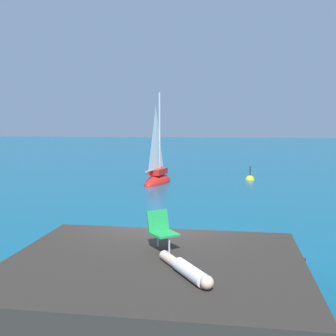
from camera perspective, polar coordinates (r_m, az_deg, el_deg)
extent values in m
plane|color=#0F5675|center=(11.48, -0.87, -12.34)|extent=(160.00, 160.00, 0.00)
cube|color=#2D2823|center=(8.38, -1.85, -15.87)|extent=(5.85, 4.91, 1.05)
cube|color=#2A2C21|center=(10.93, -6.20, -13.37)|extent=(1.41, 1.51, 0.79)
cube|color=#312524|center=(11.02, 13.10, -13.34)|extent=(1.95, 2.00, 1.29)
ellipsoid|color=red|center=(24.76, -1.41, -2.08)|extent=(1.81, 3.25, 1.06)
cube|color=red|center=(24.66, -1.42, -0.47)|extent=(1.06, 1.49, 0.35)
cylinder|color=#B7B7BC|center=(24.75, -1.16, 4.74)|extent=(0.12, 0.12, 4.81)
cylinder|color=#B2B2B7|center=(24.03, -2.06, -0.27)|extent=(0.58, 1.88, 0.09)
pyramid|color=white|center=(24.27, -1.67, 4.24)|extent=(0.45, 1.50, 3.65)
cylinder|color=white|center=(7.26, 3.09, -14.02)|extent=(0.68, 0.89, 0.24)
cylinder|color=beige|center=(7.90, 0.48, -12.51)|extent=(0.52, 0.69, 0.18)
sphere|color=beige|center=(6.81, 5.34, -15.30)|extent=(0.22, 0.22, 0.22)
cube|color=green|center=(8.66, -0.54, -8.98)|extent=(0.70, 0.71, 0.04)
cube|color=green|center=(8.83, -1.40, -7.18)|extent=(0.47, 0.41, 0.45)
cylinder|color=silver|center=(8.54, 0.17, -10.43)|extent=(0.04, 0.04, 0.35)
cylinder|color=silver|center=(8.93, -1.39, -9.68)|extent=(0.04, 0.04, 0.35)
sphere|color=yellow|center=(26.59, 11.13, -1.61)|extent=(0.56, 0.56, 0.56)
cylinder|color=black|center=(26.52, 11.16, -0.43)|extent=(0.06, 0.06, 0.60)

